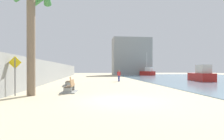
{
  "coord_description": "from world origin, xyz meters",
  "views": [
    {
      "loc": [
        -1.65,
        -10.1,
        1.78
      ],
      "look_at": [
        1.28,
        14.64,
        1.69
      ],
      "focal_mm": 28.62,
      "sensor_mm": 36.0,
      "label": 1
    }
  ],
  "objects_px": {
    "palm_tree": "(31,10)",
    "boat_distant": "(201,75)",
    "boat_mid_bay": "(148,72)",
    "bench_near": "(70,89)",
    "pedestrian_sign": "(15,71)",
    "person_walking": "(119,75)",
    "bench_far": "(69,84)"
  },
  "relations": [
    {
      "from": "palm_tree",
      "to": "bench_near",
      "type": "relative_size",
      "value": 3.75
    },
    {
      "from": "bench_near",
      "to": "person_walking",
      "type": "bearing_deg",
      "value": 63.88
    },
    {
      "from": "palm_tree",
      "to": "boat_distant",
      "type": "xyz_separation_m",
      "value": [
        20.67,
        12.53,
        -4.92
      ]
    },
    {
      "from": "pedestrian_sign",
      "to": "palm_tree",
      "type": "bearing_deg",
      "value": 1.42
    },
    {
      "from": "person_walking",
      "to": "boat_mid_bay",
      "type": "bearing_deg",
      "value": 63.24
    },
    {
      "from": "palm_tree",
      "to": "person_walking",
      "type": "bearing_deg",
      "value": 58.42
    },
    {
      "from": "person_walking",
      "to": "pedestrian_sign",
      "type": "relative_size",
      "value": 0.64
    },
    {
      "from": "palm_tree",
      "to": "boat_distant",
      "type": "bearing_deg",
      "value": 31.23
    },
    {
      "from": "palm_tree",
      "to": "pedestrian_sign",
      "type": "height_order",
      "value": "palm_tree"
    },
    {
      "from": "person_walking",
      "to": "boat_mid_bay",
      "type": "relative_size",
      "value": 0.25
    },
    {
      "from": "boat_mid_bay",
      "to": "bench_far",
      "type": "bearing_deg",
      "value": -121.72
    },
    {
      "from": "boat_mid_bay",
      "to": "pedestrian_sign",
      "type": "relative_size",
      "value": 2.5
    },
    {
      "from": "person_walking",
      "to": "boat_distant",
      "type": "height_order",
      "value": "boat_distant"
    },
    {
      "from": "bench_near",
      "to": "person_walking",
      "type": "relative_size",
      "value": 1.27
    },
    {
      "from": "boat_distant",
      "to": "pedestrian_sign",
      "type": "xyz_separation_m",
      "value": [
        -21.73,
        -12.56,
        0.73
      ]
    },
    {
      "from": "bench_far",
      "to": "pedestrian_sign",
      "type": "bearing_deg",
      "value": -110.19
    },
    {
      "from": "bench_far",
      "to": "pedestrian_sign",
      "type": "xyz_separation_m",
      "value": [
        -2.66,
        -7.23,
        1.43
      ]
    },
    {
      "from": "palm_tree",
      "to": "person_walking",
      "type": "xyz_separation_m",
      "value": [
        8.1,
        13.17,
        -4.85
      ]
    },
    {
      "from": "palm_tree",
      "to": "boat_mid_bay",
      "type": "height_order",
      "value": "palm_tree"
    },
    {
      "from": "palm_tree",
      "to": "pedestrian_sign",
      "type": "bearing_deg",
      "value": -178.58
    },
    {
      "from": "boat_mid_bay",
      "to": "pedestrian_sign",
      "type": "distance_m",
      "value": 43.55
    },
    {
      "from": "person_walking",
      "to": "palm_tree",
      "type": "bearing_deg",
      "value": -121.58
    },
    {
      "from": "boat_mid_bay",
      "to": "pedestrian_sign",
      "type": "height_order",
      "value": "boat_mid_bay"
    },
    {
      "from": "bench_near",
      "to": "bench_far",
      "type": "distance_m",
      "value": 5.76
    },
    {
      "from": "bench_near",
      "to": "person_walking",
      "type": "distance_m",
      "value": 13.03
    },
    {
      "from": "palm_tree",
      "to": "boat_mid_bay",
      "type": "bearing_deg",
      "value": 61.51
    },
    {
      "from": "boat_mid_bay",
      "to": "bench_near",
      "type": "bearing_deg",
      "value": -116.55
    },
    {
      "from": "palm_tree",
      "to": "bench_near",
      "type": "distance_m",
      "value": 6.27
    },
    {
      "from": "boat_mid_bay",
      "to": "pedestrian_sign",
      "type": "bearing_deg",
      "value": -119.7
    },
    {
      "from": "bench_near",
      "to": "boat_mid_bay",
      "type": "distance_m",
      "value": 40.59
    },
    {
      "from": "bench_near",
      "to": "boat_mid_bay",
      "type": "bearing_deg",
      "value": 63.45
    },
    {
      "from": "bench_near",
      "to": "boat_distant",
      "type": "xyz_separation_m",
      "value": [
        18.3,
        11.04,
        0.69
      ]
    }
  ]
}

